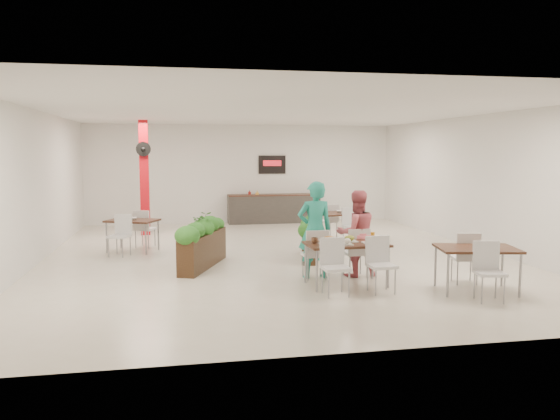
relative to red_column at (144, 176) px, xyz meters
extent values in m
plane|color=beige|center=(3.00, -3.79, -1.64)|extent=(12.00, 12.00, 0.00)
cube|color=white|center=(3.00, 2.21, -0.04)|extent=(10.00, 0.10, 3.20)
cube|color=white|center=(3.00, -9.79, -0.04)|extent=(10.00, 0.10, 3.20)
cube|color=white|center=(-2.00, -3.79, -0.04)|extent=(0.10, 12.00, 3.20)
cube|color=white|center=(8.00, -3.79, -0.04)|extent=(0.10, 12.00, 3.20)
cube|color=white|center=(3.00, -3.79, 1.56)|extent=(10.00, 12.00, 0.04)
cube|color=red|center=(0.00, 0.01, -0.04)|extent=(0.25, 0.25, 3.20)
cylinder|color=black|center=(0.00, -0.17, 0.76)|extent=(0.40, 0.06, 0.40)
sphere|color=black|center=(0.00, -0.21, 0.76)|extent=(0.12, 0.12, 0.12)
cube|color=#302D2B|center=(4.00, 1.86, -1.19)|extent=(3.00, 0.60, 0.90)
cube|color=black|center=(4.00, 1.86, -0.72)|extent=(3.00, 0.62, 0.04)
cube|color=black|center=(4.00, 2.17, 0.26)|extent=(0.90, 0.04, 0.60)
cube|color=red|center=(4.00, 2.14, 0.31)|extent=(0.60, 0.02, 0.18)
imported|color=maroon|center=(3.20, 1.86, -0.61)|extent=(0.09, 0.09, 0.19)
imported|color=gold|center=(3.45, 1.86, -0.62)|extent=(0.13, 0.13, 0.17)
cube|color=black|center=(3.76, -6.68, -0.91)|extent=(1.43, 0.86, 0.04)
cylinder|color=gray|center=(3.14, -7.04, -1.29)|extent=(0.04, 0.04, 0.71)
cylinder|color=gray|center=(4.42, -6.99, -1.29)|extent=(0.04, 0.04, 0.71)
cylinder|color=gray|center=(3.11, -6.36, -1.29)|extent=(0.04, 0.04, 0.71)
cylinder|color=gray|center=(4.39, -6.31, -1.29)|extent=(0.04, 0.04, 0.71)
cube|color=white|center=(3.34, -6.09, -1.19)|extent=(0.44, 0.44, 0.05)
cube|color=white|center=(3.35, -6.28, -0.94)|extent=(0.42, 0.06, 0.45)
cylinder|color=gray|center=(3.50, -5.92, -1.43)|extent=(0.02, 0.02, 0.43)
cylinder|color=gray|center=(3.16, -5.93, -1.43)|extent=(0.02, 0.02, 0.43)
cylinder|color=gray|center=(3.52, -6.26, -1.43)|extent=(0.02, 0.02, 0.43)
cylinder|color=gray|center=(3.18, -6.27, -1.43)|extent=(0.02, 0.02, 0.43)
cube|color=white|center=(4.14, -6.06, -1.19)|extent=(0.44, 0.44, 0.05)
cube|color=white|center=(4.15, -6.25, -0.94)|extent=(0.42, 0.06, 0.45)
cylinder|color=gray|center=(4.30, -5.88, -1.43)|extent=(0.02, 0.02, 0.43)
cylinder|color=gray|center=(3.96, -5.90, -1.43)|extent=(0.02, 0.02, 0.43)
cylinder|color=gray|center=(4.31, -6.22, -1.43)|extent=(0.02, 0.02, 0.43)
cylinder|color=gray|center=(3.97, -6.24, -1.43)|extent=(0.02, 0.02, 0.43)
cube|color=white|center=(3.39, -7.29, -1.19)|extent=(0.44, 0.44, 0.05)
cube|color=white|center=(3.38, -7.10, -0.94)|extent=(0.42, 0.06, 0.45)
cylinder|color=gray|center=(3.23, -7.47, -1.43)|extent=(0.02, 0.02, 0.43)
cylinder|color=gray|center=(3.57, -7.45, -1.43)|extent=(0.02, 0.02, 0.43)
cylinder|color=gray|center=(3.21, -7.13, -1.43)|extent=(0.02, 0.02, 0.43)
cylinder|color=gray|center=(3.55, -7.12, -1.43)|extent=(0.02, 0.02, 0.43)
cube|color=white|center=(4.19, -7.26, -1.19)|extent=(0.44, 0.44, 0.05)
cube|color=white|center=(4.18, -7.07, -0.94)|extent=(0.42, 0.06, 0.45)
cylinder|color=gray|center=(4.02, -7.44, -1.43)|extent=(0.02, 0.02, 0.43)
cylinder|color=gray|center=(4.36, -7.42, -1.43)|extent=(0.02, 0.02, 0.43)
cylinder|color=gray|center=(4.01, -7.10, -1.43)|extent=(0.02, 0.02, 0.43)
cylinder|color=gray|center=(4.35, -7.08, -1.43)|extent=(0.02, 0.02, 0.43)
cube|color=white|center=(3.42, -6.79, -0.89)|extent=(0.31, 0.31, 0.01)
ellipsoid|color=brown|center=(3.42, -6.79, -0.81)|extent=(0.22, 0.22, 0.13)
cube|color=white|center=(3.86, -6.55, -0.89)|extent=(0.27, 0.27, 0.01)
ellipsoid|color=gold|center=(3.86, -6.55, -0.82)|extent=(0.18, 0.18, 0.11)
cube|color=white|center=(4.17, -6.78, -0.89)|extent=(0.27, 0.27, 0.01)
ellipsoid|color=#481A0E|center=(4.17, -6.78, -0.83)|extent=(0.16, 0.16, 0.10)
cube|color=white|center=(3.72, -6.86, -0.89)|extent=(0.19, 0.19, 0.01)
ellipsoid|color=white|center=(3.72, -6.86, -0.84)|extent=(0.12, 0.12, 0.07)
cylinder|color=orange|center=(4.31, -6.50, -0.82)|extent=(0.07, 0.07, 0.15)
imported|color=brown|center=(3.21, -6.60, -0.84)|extent=(0.12, 0.12, 0.10)
imported|color=teal|center=(3.36, -6.03, -0.75)|extent=(0.67, 0.46, 1.79)
imported|color=#D9606D|center=(4.16, -6.03, -0.83)|extent=(0.81, 0.64, 1.62)
cube|color=black|center=(1.38, -4.67, -1.30)|extent=(1.08, 2.05, 0.69)
ellipsoid|color=#1C5B1A|center=(1.06, -5.49, -0.83)|extent=(0.40, 0.40, 0.32)
ellipsoid|color=#1C5B1A|center=(1.22, -5.08, -0.83)|extent=(0.40, 0.40, 0.32)
ellipsoid|color=#1C5B1A|center=(1.38, -4.67, -0.83)|extent=(0.40, 0.40, 0.32)
ellipsoid|color=#1C5B1A|center=(1.54, -4.26, -0.83)|extent=(0.40, 0.40, 0.32)
ellipsoid|color=#1C5B1A|center=(1.71, -3.85, -0.83)|extent=(0.40, 0.40, 0.32)
imported|color=#1C5B1A|center=(1.38, -4.67, -0.73)|extent=(0.40, 0.35, 0.45)
cube|color=black|center=(3.72, -4.15, -1.36)|extent=(0.69, 1.72, 0.57)
ellipsoid|color=#1C5B1A|center=(3.55, -4.82, -0.96)|extent=(0.40, 0.40, 0.32)
ellipsoid|color=#1C5B1A|center=(3.63, -4.49, -0.96)|extent=(0.40, 0.40, 0.32)
ellipsoid|color=#1C5B1A|center=(3.72, -4.15, -0.96)|extent=(0.40, 0.40, 0.32)
ellipsoid|color=#1C5B1A|center=(3.80, -3.81, -0.96)|extent=(0.40, 0.40, 0.32)
ellipsoid|color=#1C5B1A|center=(3.89, -3.47, -0.96)|extent=(0.40, 0.40, 0.32)
imported|color=#1C5B1A|center=(3.72, -4.15, -0.89)|extent=(0.21, 0.21, 0.37)
cube|color=black|center=(-0.15, -2.63, -0.91)|extent=(1.32, 1.14, 0.04)
cylinder|color=gray|center=(-0.73, -2.70, -1.29)|extent=(0.04, 0.04, 0.71)
cylinder|color=gray|center=(0.17, -3.12, -1.29)|extent=(0.04, 0.04, 0.71)
cylinder|color=gray|center=(-0.47, -2.14, -1.29)|extent=(0.04, 0.04, 0.71)
cylinder|color=gray|center=(0.43, -2.55, -1.29)|extent=(0.04, 0.04, 0.71)
cube|color=white|center=(0.10, -2.08, -1.19)|extent=(0.56, 0.56, 0.05)
cube|color=white|center=(0.02, -2.25, -0.94)|extent=(0.40, 0.21, 0.45)
cylinder|color=gray|center=(0.33, -2.00, -1.43)|extent=(0.02, 0.02, 0.43)
cylinder|color=gray|center=(0.02, -1.86, -1.43)|extent=(0.02, 0.02, 0.43)
cylinder|color=gray|center=(0.18, -2.31, -1.43)|extent=(0.02, 0.02, 0.43)
cylinder|color=gray|center=(-0.13, -2.16, -1.43)|extent=(0.02, 0.02, 0.43)
cube|color=white|center=(-0.40, -3.17, -1.19)|extent=(0.56, 0.56, 0.05)
cube|color=white|center=(-0.32, -3.00, -0.94)|extent=(0.40, 0.21, 0.45)
cylinder|color=gray|center=(-0.63, -3.25, -1.43)|extent=(0.02, 0.02, 0.43)
cylinder|color=gray|center=(-0.32, -3.40, -1.43)|extent=(0.02, 0.02, 0.43)
cylinder|color=gray|center=(-0.49, -2.94, -1.43)|extent=(0.02, 0.02, 0.43)
cylinder|color=gray|center=(-0.18, -3.09, -1.43)|extent=(0.02, 0.02, 0.43)
imported|color=white|center=(-0.15, -2.63, -0.87)|extent=(0.22, 0.22, 0.05)
cube|color=black|center=(5.07, -2.06, -0.91)|extent=(1.44, 1.14, 0.04)
cylinder|color=gray|center=(4.61, -2.56, -1.29)|extent=(0.04, 0.04, 0.71)
cylinder|color=gray|center=(5.71, -2.26, -1.29)|extent=(0.04, 0.04, 0.71)
cylinder|color=gray|center=(4.42, -1.86, -1.29)|extent=(0.04, 0.04, 0.71)
cylinder|color=gray|center=(5.52, -1.56, -1.29)|extent=(0.04, 0.04, 0.71)
cube|color=white|center=(4.91, -1.48, -1.19)|extent=(0.52, 0.52, 0.05)
cube|color=white|center=(4.96, -1.66, -0.94)|extent=(0.42, 0.15, 0.45)
cylinder|color=gray|center=(5.03, -1.27, -1.43)|extent=(0.02, 0.02, 0.43)
cylinder|color=gray|center=(4.70, -1.36, -1.43)|extent=(0.02, 0.02, 0.43)
cylinder|color=gray|center=(5.12, -1.60, -1.43)|extent=(0.02, 0.02, 0.43)
cylinder|color=gray|center=(4.79, -1.69, -1.43)|extent=(0.02, 0.02, 0.43)
cube|color=white|center=(5.22, -2.64, -1.19)|extent=(0.52, 0.52, 0.05)
cube|color=white|center=(5.17, -2.45, -0.94)|extent=(0.42, 0.15, 0.45)
cylinder|color=gray|center=(5.10, -2.84, -1.43)|extent=(0.02, 0.02, 0.43)
cylinder|color=gray|center=(5.43, -2.76, -1.43)|extent=(0.02, 0.02, 0.43)
cylinder|color=gray|center=(5.01, -2.52, -1.43)|extent=(0.02, 0.02, 0.43)
cylinder|color=gray|center=(5.34, -2.43, -1.43)|extent=(0.02, 0.02, 0.43)
imported|color=white|center=(5.07, -2.06, -0.87)|extent=(0.22, 0.22, 0.05)
cube|color=black|center=(5.76, -7.50, -0.91)|extent=(1.42, 1.09, 0.04)
cylinder|color=gray|center=(5.12, -7.74, -1.29)|extent=(0.04, 0.04, 0.71)
cylinder|color=gray|center=(6.26, -7.97, -1.29)|extent=(0.04, 0.04, 0.71)
cylinder|color=gray|center=(5.27, -7.02, -1.29)|extent=(0.04, 0.04, 0.71)
cylinder|color=gray|center=(6.40, -7.25, -1.29)|extent=(0.04, 0.04, 0.71)
cube|color=white|center=(5.88, -6.91, -1.19)|extent=(0.49, 0.49, 0.05)
cube|color=white|center=(5.84, -7.09, -0.94)|extent=(0.42, 0.12, 0.45)
cylinder|color=gray|center=(6.08, -6.77, -1.43)|extent=(0.02, 0.02, 0.43)
cylinder|color=gray|center=(5.75, -6.71, -1.43)|extent=(0.02, 0.02, 0.43)
cylinder|color=gray|center=(6.01, -7.11, -1.43)|extent=(0.02, 0.02, 0.43)
cylinder|color=gray|center=(5.68, -7.04, -1.43)|extent=(0.02, 0.02, 0.43)
cube|color=white|center=(5.64, -8.08, -1.19)|extent=(0.49, 0.49, 0.05)
cube|color=white|center=(5.68, -7.90, -0.94)|extent=(0.42, 0.12, 0.45)
cylinder|color=gray|center=(5.44, -8.22, -1.43)|extent=(0.02, 0.02, 0.43)
cylinder|color=gray|center=(5.78, -8.28, -1.43)|extent=(0.02, 0.02, 0.43)
cylinder|color=gray|center=(5.51, -7.88, -1.43)|extent=(0.02, 0.02, 0.43)
cylinder|color=gray|center=(5.84, -7.95, -1.43)|extent=(0.02, 0.02, 0.43)
camera|label=1|loc=(0.88, -15.66, 0.69)|focal=35.00mm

